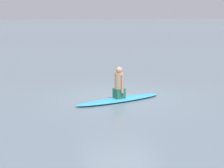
{
  "coord_description": "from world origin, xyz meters",
  "views": [
    {
      "loc": [
        -3.41,
        -12.56,
        2.83
      ],
      "look_at": [
        -0.51,
        -0.84,
        0.64
      ],
      "focal_mm": 62.14,
      "sensor_mm": 36.0,
      "label": 1
    }
  ],
  "objects": [
    {
      "name": "ground_plane",
      "position": [
        0.0,
        0.0,
        0.0
      ],
      "size": [
        400.0,
        400.0,
        0.0
      ],
      "primitive_type": "plane",
      "color": "slate"
    },
    {
      "name": "surfboard",
      "position": [
        -0.19,
        -0.54,
        0.05
      ],
      "size": [
        3.27,
        1.72,
        0.11
      ],
      "primitive_type": "ellipsoid",
      "rotation": [
        0.0,
        0.0,
        -2.79
      ],
      "color": "#339EC6",
      "rests_on": "ground"
    },
    {
      "name": "person_paddler",
      "position": [
        -0.19,
        -0.54,
        0.57
      ],
      "size": [
        0.41,
        0.45,
        1.03
      ],
      "rotation": [
        0.0,
        0.0,
        -2.79
      ],
      "color": "#26664C",
      "rests_on": "surfboard"
    }
  ]
}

